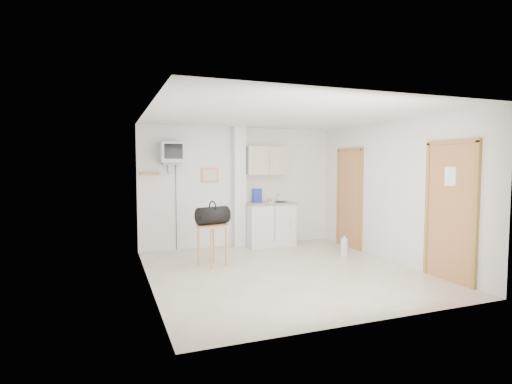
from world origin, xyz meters
name	(u,v)px	position (x,y,z in m)	size (l,w,h in m)	color
ground	(283,271)	(0.00, 0.00, 0.00)	(4.50, 4.50, 0.00)	beige
room_envelope	(295,176)	(0.24, 0.09, 1.54)	(4.24, 4.54, 2.55)	white
kitchenette	(269,208)	(0.57, 2.00, 0.80)	(1.03, 0.58, 2.10)	silver
crt_television	(172,153)	(-1.45, 2.02, 1.94)	(0.44, 0.45, 2.15)	slate
round_table	(212,231)	(-0.99, 0.74, 0.59)	(0.55, 0.55, 0.71)	tan
duffel_bag	(213,215)	(-0.97, 0.76, 0.86)	(0.60, 0.44, 0.40)	black
water_bottle	(344,247)	(1.52, 0.57, 0.17)	(0.13, 0.13, 0.38)	#B5DCF2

